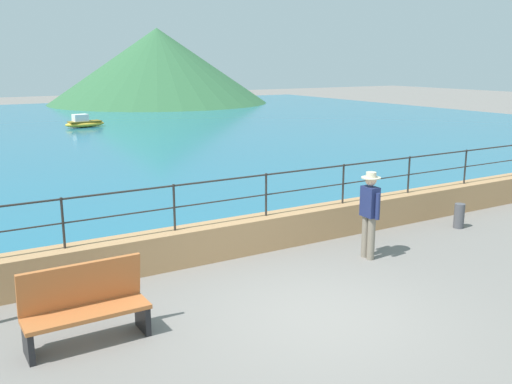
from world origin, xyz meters
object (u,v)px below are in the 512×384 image
Objects in this scene: bench_main at (85,304)px; person_walking at (369,211)px; bollard at (459,216)px; boat_2 at (84,123)px.

person_walking is (5.74, 0.59, 0.42)m from bench_main.
bench_main is 0.97× the size of person_walking.
bollard is at bearing 6.82° from bench_main.
bench_main reaches higher than bollard.
person_walking is at bearing 5.90° from bench_main.
bollard is at bearing -84.90° from boat_2.
person_walking is at bearing -92.35° from boat_2.
person_walking is 0.74× the size of boat_2.
bench_main is 9.07m from bollard.
bollard is 0.25× the size of boat_2.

